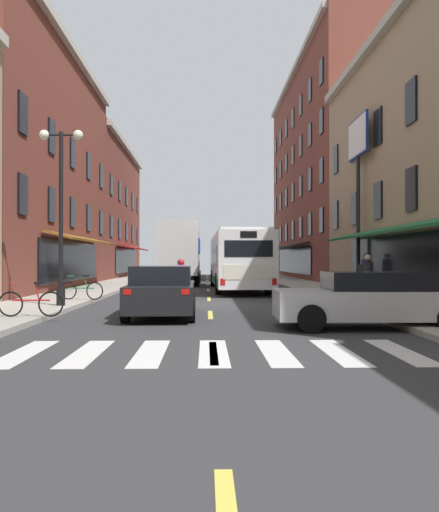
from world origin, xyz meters
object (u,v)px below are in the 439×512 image
Objects in this scene: motorcycle_rider at (181,285)px; sedan_far at (187,271)px; bicycle_near at (31,303)px; sedan_near at (162,291)px; billboard_sign at (358,157)px; sedan_mid at (372,299)px; transit_bus at (237,260)px; pedestrian_mid at (366,273)px; bicycle_mid at (82,290)px; box_truck at (180,253)px; street_lamp_twin at (61,209)px; pedestrian_near at (367,278)px.

sedan_far is at bearing 91.43° from motorcycle_rider.
sedan_near is at bearing 22.63° from bicycle_near.
billboard_sign reaches higher than sedan_mid.
sedan_far is (-3.26, 16.79, -0.91)m from transit_bus.
billboard_sign is 4.63× the size of pedestrian_mid.
motorcycle_rider is at bearing -7.23° from bicycle_mid.
sedan_near is at bearing -89.42° from sedan_far.
bicycle_near is at bearing -95.43° from sedan_far.
pedestrian_mid is at bearing -52.53° from box_truck.
sedan_near reaches higher than bicycle_near.
street_lamp_twin reaches higher than sedan_near.
box_truck is at bearing 79.65° from street_lamp_twin.
sedan_mid is at bearing -29.83° from street_lamp_twin.
box_truck is at bearing 78.22° from bicycle_mid.
box_truck is 3.61× the size of motorcycle_rider.
street_lamp_twin is at bearing -119.48° from transit_bus.
street_lamp_twin is at bearing -92.09° from bicycle_mid.
bicycle_near is at bearing -8.65° from pedestrian_near.
sedan_mid is at bearing -9.83° from bicycle_near.
box_truck is 11.28m from sedan_far.
sedan_near is at bearing -102.37° from transit_bus.
sedan_near is 7.04m from pedestrian_near.
sedan_mid is (-3.24, -12.51, -5.76)m from billboard_sign.
bicycle_near is at bearing -112.88° from transit_bus.
sedan_far reaches higher than bicycle_near.
transit_bus reaches higher than bicycle_near.
sedan_far is 24.01m from pedestrian_mid.
pedestrian_mid is at bearing 43.56° from sedan_near.
box_truck is 18.20m from pedestrian_near.
box_truck reaches higher than bicycle_mid.
sedan_far is at bearing 99.44° from sedan_mid.
pedestrian_near is at bearing -13.17° from bicycle_mid.
bicycle_near is at bearing -157.37° from sedan_near.
sedan_near is at bearing -47.02° from pedestrian_mid.
bicycle_near is at bearing -52.00° from pedestrian_mid.
billboard_sign is 14.14m from bicycle_mid.
transit_bus is at bearing 97.82° from sedan_mid.
pedestrian_near is at bearing 19.18° from sedan_near.
sedan_near is (-8.44, -9.65, -5.72)m from billboard_sign.
street_lamp_twin reaches higher than pedestrian_mid.
billboard_sign is 3.95× the size of motorcycle_rider.
pedestrian_near reaches higher than motorcycle_rider.
box_truck reaches higher than pedestrian_mid.
motorcycle_rider is 1.21× the size of bicycle_near.
sedan_mid is 0.97× the size of sedan_far.
sedan_mid is 10.33m from street_lamp_twin.
box_truck is 1.55× the size of sedan_near.
sedan_far is 2.81× the size of pedestrian_near.
sedan_near is at bearing 151.20° from sedan_mid.
motorcycle_rider reaches higher than sedan_far.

